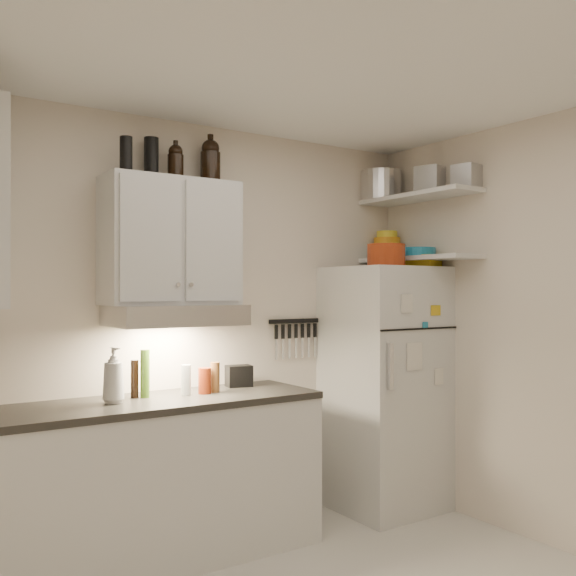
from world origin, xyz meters
TOP-DOWN VIEW (x-y plane):
  - ceiling at (0.00, 0.00)m, footprint 3.20×3.00m
  - back_wall at (0.00, 1.51)m, footprint 3.20×0.02m
  - right_wall at (1.61, 0.00)m, footprint 0.02×3.00m
  - base_cabinet at (-0.55, 1.20)m, footprint 2.10×0.60m
  - countertop at (-0.55, 1.20)m, footprint 2.10×0.62m
  - upper_cabinet at (-0.30, 1.33)m, footprint 0.80×0.33m
  - range_hood at (-0.30, 1.27)m, footprint 0.76×0.46m
  - fridge at (1.25, 1.16)m, footprint 0.70×0.68m
  - shelf_hi at (1.45, 1.02)m, footprint 0.30×0.95m
  - shelf_lo at (1.45, 1.02)m, footprint 0.30×0.95m
  - knife_strip at (0.70, 1.49)m, footprint 0.42×0.02m
  - dutch_oven at (1.13, 1.01)m, footprint 0.28×0.28m
  - book_stack at (1.45, 1.01)m, footprint 0.27×0.30m
  - spice_jar at (1.26, 1.12)m, footprint 0.06×0.06m
  - stock_pot at (1.42, 1.39)m, footprint 0.39×0.39m
  - tin_a at (1.52, 0.97)m, footprint 0.24×0.23m
  - tin_b at (1.52, 0.65)m, footprint 0.18×0.18m
  - bowl_teal at (1.47, 1.35)m, footprint 0.25×0.25m
  - bowl_orange at (1.49, 1.39)m, footprint 0.20×0.20m
  - bowl_yellow at (1.49, 1.39)m, footprint 0.16×0.16m
  - plates at (1.45, 1.03)m, footprint 0.26×0.26m
  - growler_a at (-0.25, 1.38)m, footprint 0.12×0.12m
  - growler_b at (-0.00, 1.40)m, footprint 0.15×0.15m
  - thermos_a at (-0.39, 1.41)m, footprint 0.10×0.10m
  - thermos_b at (-0.59, 1.29)m, footprint 0.08×0.08m
  - soap_bottle at (-0.69, 1.21)m, footprint 0.16×0.16m
  - pepper_mill at (-0.06, 1.23)m, footprint 0.06×0.06m
  - oil_bottle at (-0.48, 1.28)m, footprint 0.07×0.07m
  - vinegar_bottle at (-0.53, 1.31)m, footprint 0.06×0.06m
  - clear_bottle at (-0.25, 1.23)m, footprint 0.06×0.06m
  - red_jar at (-0.13, 1.22)m, footprint 0.09×0.09m
  - caddy at (0.18, 1.35)m, footprint 0.18×0.14m

SIDE VIEW (x-z plane):
  - base_cabinet at x=-0.55m, z-range 0.00..0.88m
  - fridge at x=1.25m, z-range 0.00..1.70m
  - countertop at x=-0.55m, z-range 0.88..0.92m
  - caddy at x=0.18m, z-range 0.92..1.06m
  - red_jar at x=-0.13m, z-range 0.92..1.07m
  - clear_bottle at x=-0.25m, z-range 0.92..1.10m
  - pepper_mill at x=-0.06m, z-range 0.92..1.10m
  - vinegar_bottle at x=-0.53m, z-range 0.92..1.14m
  - oil_bottle at x=-0.48m, z-range 0.92..1.20m
  - soap_bottle at x=-0.69m, z-range 0.92..1.26m
  - back_wall at x=0.00m, z-range 0.00..2.60m
  - right_wall at x=1.61m, z-range 0.00..2.60m
  - knife_strip at x=0.70m, z-range 1.31..1.33m
  - range_hood at x=-0.30m, z-range 1.33..1.45m
  - book_stack at x=1.45m, z-range 1.70..1.78m
  - spice_jar at x=1.26m, z-range 1.70..1.79m
  - shelf_lo at x=1.45m, z-range 1.75..1.77m
  - dutch_oven at x=1.13m, z-range 1.70..1.85m
  - plates at x=1.45m, z-range 1.77..1.84m
  - upper_cabinet at x=-0.30m, z-range 1.45..2.20m
  - bowl_teal at x=1.47m, z-range 1.77..1.88m
  - bowl_orange at x=1.49m, z-range 1.88..1.94m
  - bowl_yellow at x=1.49m, z-range 1.94..1.99m
  - shelf_hi at x=1.45m, z-range 2.19..2.22m
  - tin_b at x=1.52m, z-range 2.21..2.37m
  - thermos_b at x=-0.59m, z-range 2.20..2.41m
  - tin_a at x=1.52m, z-range 2.21..2.41m
  - growler_a at x=-0.25m, z-range 2.20..2.43m
  - stock_pot at x=1.42m, z-range 2.21..2.43m
  - thermos_a at x=-0.39m, z-range 2.20..2.45m
  - growler_b at x=0.00m, z-range 2.20..2.50m
  - ceiling at x=0.00m, z-range 2.60..2.62m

